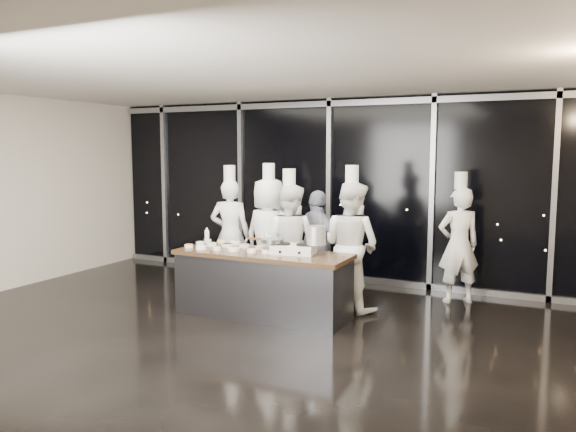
{
  "coord_description": "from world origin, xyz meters",
  "views": [
    {
      "loc": [
        3.62,
        -5.83,
        2.3
      ],
      "look_at": [
        0.25,
        1.2,
        1.38
      ],
      "focal_mm": 35.0,
      "sensor_mm": 36.0,
      "label": 1
    }
  ],
  "objects_px": {
    "chef_far_left": "(230,234)",
    "chef_center": "(289,243)",
    "chef_right": "(351,245)",
    "stock_pot": "(316,235)",
    "chef_side": "(459,244)",
    "demo_counter": "(263,284)",
    "frying_pan": "(272,240)",
    "stove": "(293,249)",
    "guest": "(318,245)",
    "chef_left": "(269,236)"
  },
  "relations": [
    {
      "from": "chef_far_left",
      "to": "chef_center",
      "type": "bearing_deg",
      "value": 149.06
    },
    {
      "from": "chef_right",
      "to": "chef_far_left",
      "type": "bearing_deg",
      "value": 11.18
    },
    {
      "from": "stock_pot",
      "to": "chef_side",
      "type": "height_order",
      "value": "chef_side"
    },
    {
      "from": "stock_pot",
      "to": "chef_center",
      "type": "distance_m",
      "value": 1.03
    },
    {
      "from": "demo_counter",
      "to": "frying_pan",
      "type": "height_order",
      "value": "frying_pan"
    },
    {
      "from": "chef_far_left",
      "to": "chef_center",
      "type": "height_order",
      "value": "chef_far_left"
    },
    {
      "from": "chef_center",
      "to": "frying_pan",
      "type": "bearing_deg",
      "value": 95.27
    },
    {
      "from": "stove",
      "to": "guest",
      "type": "distance_m",
      "value": 1.15
    },
    {
      "from": "stock_pot",
      "to": "chef_left",
      "type": "bearing_deg",
      "value": 142.56
    },
    {
      "from": "guest",
      "to": "demo_counter",
      "type": "bearing_deg",
      "value": 98.0
    },
    {
      "from": "chef_left",
      "to": "demo_counter",
      "type": "bearing_deg",
      "value": 121.93
    },
    {
      "from": "stove",
      "to": "frying_pan",
      "type": "height_order",
      "value": "frying_pan"
    },
    {
      "from": "stove",
      "to": "chef_center",
      "type": "bearing_deg",
      "value": 109.58
    },
    {
      "from": "chef_left",
      "to": "chef_side",
      "type": "distance_m",
      "value": 2.9
    },
    {
      "from": "frying_pan",
      "to": "chef_center",
      "type": "height_order",
      "value": "chef_center"
    },
    {
      "from": "demo_counter",
      "to": "stove",
      "type": "xyz_separation_m",
      "value": [
        0.44,
        0.07,
        0.51
      ]
    },
    {
      "from": "chef_left",
      "to": "guest",
      "type": "xyz_separation_m",
      "value": [
        0.76,
        0.17,
        -0.1
      ]
    },
    {
      "from": "demo_counter",
      "to": "chef_side",
      "type": "xyz_separation_m",
      "value": [
        2.34,
        1.88,
        0.44
      ]
    },
    {
      "from": "demo_counter",
      "to": "chef_left",
      "type": "relative_size",
      "value": 1.17
    },
    {
      "from": "demo_counter",
      "to": "chef_far_left",
      "type": "height_order",
      "value": "chef_far_left"
    },
    {
      "from": "chef_center",
      "to": "guest",
      "type": "height_order",
      "value": "chef_center"
    },
    {
      "from": "chef_far_left",
      "to": "chef_side",
      "type": "bearing_deg",
      "value": 175.25
    },
    {
      "from": "stock_pot",
      "to": "chef_side",
      "type": "distance_m",
      "value": 2.39
    },
    {
      "from": "frying_pan",
      "to": "chef_far_left",
      "type": "height_order",
      "value": "chef_far_left"
    },
    {
      "from": "frying_pan",
      "to": "chef_right",
      "type": "distance_m",
      "value": 1.2
    },
    {
      "from": "demo_counter",
      "to": "chef_right",
      "type": "xyz_separation_m",
      "value": [
        1.0,
        0.84,
        0.48
      ]
    },
    {
      "from": "chef_right",
      "to": "chef_side",
      "type": "height_order",
      "value": "chef_right"
    },
    {
      "from": "frying_pan",
      "to": "chef_right",
      "type": "bearing_deg",
      "value": 33.67
    },
    {
      "from": "chef_far_left",
      "to": "chef_center",
      "type": "distance_m",
      "value": 1.26
    },
    {
      "from": "frying_pan",
      "to": "demo_counter",
      "type": "bearing_deg",
      "value": 179.45
    },
    {
      "from": "stock_pot",
      "to": "guest",
      "type": "distance_m",
      "value": 1.21
    },
    {
      "from": "chef_left",
      "to": "guest",
      "type": "bearing_deg",
      "value": -158.17
    },
    {
      "from": "frying_pan",
      "to": "chef_right",
      "type": "xyz_separation_m",
      "value": [
        0.87,
        0.82,
        -0.13
      ]
    },
    {
      "from": "chef_far_left",
      "to": "chef_right",
      "type": "xyz_separation_m",
      "value": [
        2.2,
        -0.28,
        0.01
      ]
    },
    {
      "from": "frying_pan",
      "to": "chef_center",
      "type": "distance_m",
      "value": 0.81
    },
    {
      "from": "demo_counter",
      "to": "stove",
      "type": "relative_size",
      "value": 3.94
    },
    {
      "from": "demo_counter",
      "to": "guest",
      "type": "xyz_separation_m",
      "value": [
        0.32,
        1.2,
        0.39
      ]
    },
    {
      "from": "chef_center",
      "to": "stove",
      "type": "bearing_deg",
      "value": 116.69
    },
    {
      "from": "guest",
      "to": "chef_side",
      "type": "relative_size",
      "value": 0.85
    },
    {
      "from": "stove",
      "to": "chef_right",
      "type": "height_order",
      "value": "chef_right"
    },
    {
      "from": "chef_far_left",
      "to": "guest",
      "type": "xyz_separation_m",
      "value": [
        1.52,
        0.09,
        -0.09
      ]
    },
    {
      "from": "stock_pot",
      "to": "chef_left",
      "type": "xyz_separation_m",
      "value": [
        -1.19,
        0.91,
        -0.22
      ]
    },
    {
      "from": "guest",
      "to": "stock_pot",
      "type": "bearing_deg",
      "value": 134.65
    },
    {
      "from": "frying_pan",
      "to": "stove",
      "type": "bearing_deg",
      "value": -1.1
    },
    {
      "from": "chef_far_left",
      "to": "chef_side",
      "type": "height_order",
      "value": "chef_far_left"
    },
    {
      "from": "frying_pan",
      "to": "stock_pot",
      "type": "bearing_deg",
      "value": -0.27
    },
    {
      "from": "stove",
      "to": "chef_side",
      "type": "height_order",
      "value": "chef_side"
    },
    {
      "from": "demo_counter",
      "to": "frying_pan",
      "type": "distance_m",
      "value": 0.63
    },
    {
      "from": "chef_far_left",
      "to": "chef_left",
      "type": "height_order",
      "value": "chef_left"
    },
    {
      "from": "stove",
      "to": "chef_far_left",
      "type": "xyz_separation_m",
      "value": [
        -1.64,
        1.05,
        -0.03
      ]
    }
  ]
}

